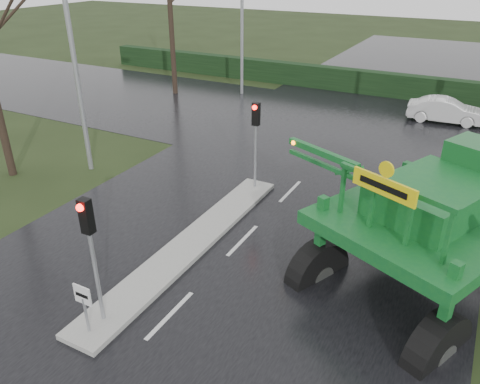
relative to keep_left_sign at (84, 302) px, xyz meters
The scene contains 11 objects.
ground 2.25m from the keep_left_sign, 49.10° to the left, with size 140.00×140.00×0.00m, color black.
road_main 11.62m from the keep_left_sign, 83.55° to the left, with size 14.00×80.00×0.02m, color black.
road_cross 17.58m from the keep_left_sign, 85.75° to the left, with size 80.00×12.00×0.02m, color black.
median_island 4.60m from the keep_left_sign, 90.00° to the left, with size 1.20×10.00×0.16m, color gray.
hedge_row 25.54m from the keep_left_sign, 87.08° to the left, with size 44.00×0.90×1.50m, color black.
keep_left_sign is the anchor object (origin of this frame).
traffic_signal_near 1.61m from the keep_left_sign, 90.00° to the left, with size 0.26×0.33×3.52m.
traffic_signal_mid 9.12m from the keep_left_sign, 90.00° to the left, with size 0.26×0.33×3.52m.
street_light_left_near 11.32m from the keep_left_sign, 132.59° to the left, with size 3.85×0.30×10.00m.
crop_sprayer 6.78m from the keep_left_sign, 51.43° to the left, with size 8.74×7.17×5.30m.
white_sedan 22.18m from the keep_left_sign, 75.62° to the left, with size 1.40×4.00×1.32m, color silver.
Camera 1 is at (5.96, -7.34, 8.27)m, focal length 35.00 mm.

